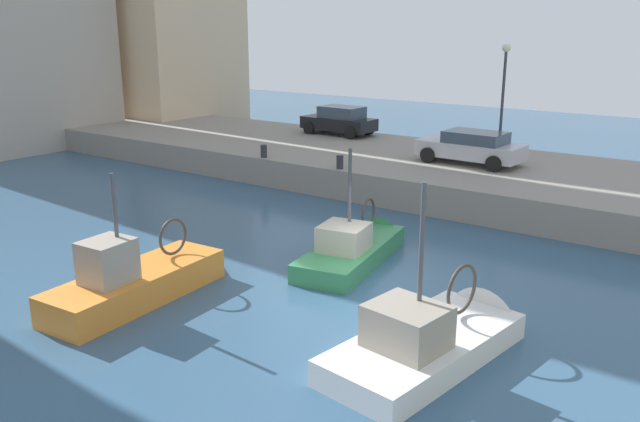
{
  "coord_description": "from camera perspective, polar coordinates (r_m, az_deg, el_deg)",
  "views": [
    {
      "loc": [
        -14.08,
        -8.56,
        6.79
      ],
      "look_at": [
        1.85,
        3.0,
        1.2
      ],
      "focal_mm": 37.05,
      "sensor_mm": 36.0,
      "label": 1
    }
  ],
  "objects": [
    {
      "name": "mooring_bollard_mid",
      "position": [
        28.84,
        -4.88,
        5.18
      ],
      "size": [
        0.28,
        0.28,
        0.55
      ],
      "primitive_type": "cylinder",
      "color": "#2D2D33",
      "rests_on": "quay_wall"
    },
    {
      "name": "quay_wall",
      "position": [
        27.67,
        17.01,
        2.23
      ],
      "size": [
        9.0,
        56.0,
        1.2
      ],
      "primitive_type": "cube",
      "color": "gray",
      "rests_on": "ground"
    },
    {
      "name": "parked_car_silver",
      "position": [
        28.05,
        12.94,
        5.42
      ],
      "size": [
        2.14,
        4.35,
        1.36
      ],
      "color": "#B7B7BC",
      "rests_on": "quay_wall"
    },
    {
      "name": "water_surface",
      "position": [
        17.82,
        4.33,
        -6.59
      ],
      "size": [
        80.0,
        80.0,
        0.0
      ],
      "primitive_type": "plane",
      "color": "#335675",
      "rests_on": "ground"
    },
    {
      "name": "mooring_bollard_south",
      "position": [
        26.45,
        1.73,
        4.25
      ],
      "size": [
        0.28,
        0.28,
        0.55
      ],
      "primitive_type": "cylinder",
      "color": "#2D2D33",
      "rests_on": "quay_wall"
    },
    {
      "name": "parked_car_black",
      "position": [
        34.76,
        1.7,
        7.84
      ],
      "size": [
        1.96,
        3.94,
        1.48
      ],
      "color": "black",
      "rests_on": "quay_wall"
    },
    {
      "name": "fishing_boat_white",
      "position": [
        14.6,
        9.98,
        -11.53
      ],
      "size": [
        5.84,
        2.82,
        4.81
      ],
      "color": "white",
      "rests_on": "ground"
    },
    {
      "name": "quay_streetlamp",
      "position": [
        29.02,
        15.6,
        10.67
      ],
      "size": [
        0.36,
        0.36,
        4.83
      ],
      "color": "#38383D",
      "rests_on": "quay_wall"
    },
    {
      "name": "fishing_boat_green",
      "position": [
        19.92,
        3.14,
        -3.73
      ],
      "size": [
        5.75,
        2.62,
        4.21
      ],
      "color": "#388951",
      "rests_on": "ground"
    },
    {
      "name": "fishing_boat_orange",
      "position": [
        17.74,
        -14.87,
        -6.74
      ],
      "size": [
        5.82,
        1.97,
        4.19
      ],
      "color": "orange",
      "rests_on": "ground"
    }
  ]
}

